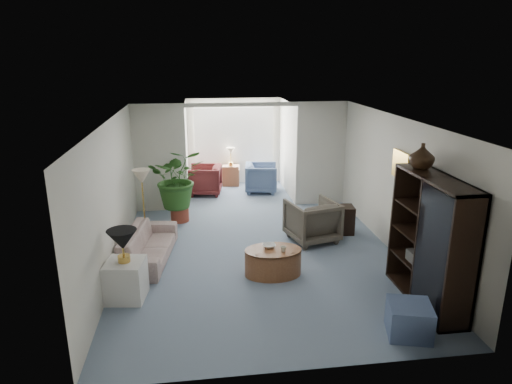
{
  "coord_description": "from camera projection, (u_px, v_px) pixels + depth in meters",
  "views": [
    {
      "loc": [
        -1.08,
        -7.35,
        3.54
      ],
      "look_at": [
        0.0,
        0.6,
        1.1
      ],
      "focal_mm": 31.82,
      "sensor_mm": 36.0,
      "label": 1
    }
  ],
  "objects": [
    {
      "name": "floor",
      "position": [
        260.0,
        260.0,
        8.14
      ],
      "size": [
        6.0,
        6.0,
        0.0
      ],
      "primitive_type": "plane",
      "color": "gray",
      "rests_on": "ground"
    },
    {
      "name": "window_blinds",
      "position": [
        234.0,
        135.0,
        12.62
      ],
      "size": [
        2.2,
        0.02,
        1.5
      ],
      "primitive_type": "cube",
      "color": "white"
    },
    {
      "name": "plant_pot",
      "position": [
        180.0,
        214.0,
        10.02
      ],
      "size": [
        0.4,
        0.4,
        0.32
      ],
      "primitive_type": "cylinder",
      "color": "brown",
      "rests_on": "ground"
    },
    {
      "name": "ottoman",
      "position": [
        409.0,
        320.0,
        5.93
      ],
      "size": [
        0.67,
        0.67,
        0.43
      ],
      "primitive_type": "cube",
      "rotation": [
        0.0,
        0.0,
        -0.27
      ],
      "color": "slate",
      "rests_on": "ground"
    },
    {
      "name": "sunroom_chair_maroon",
      "position": [
        205.0,
        180.0,
        11.91
      ],
      "size": [
        0.95,
        0.93,
        0.77
      ],
      "primitive_type": "imported",
      "rotation": [
        0.0,
        0.0,
        -1.71
      ],
      "color": "#581E20",
      "rests_on": "ground"
    },
    {
      "name": "window_pane",
      "position": [
        234.0,
        134.0,
        12.65
      ],
      "size": [
        2.2,
        0.02,
        1.5
      ],
      "primitive_type": "cube",
      "color": "white"
    },
    {
      "name": "sofa",
      "position": [
        148.0,
        245.0,
        8.1
      ],
      "size": [
        0.99,
        1.97,
        0.55
      ],
      "primitive_type": "imported",
      "rotation": [
        0.0,
        0.0,
        1.43
      ],
      "color": "beige",
      "rests_on": "ground"
    },
    {
      "name": "coffee_bowl",
      "position": [
        269.0,
        246.0,
        7.57
      ],
      "size": [
        0.23,
        0.23,
        0.05
      ],
      "primitive_type": "imported",
      "rotation": [
        0.0,
        0.0,
        0.05
      ],
      "color": "white",
      "rests_on": "coffee_table"
    },
    {
      "name": "back_pier_left",
      "position": [
        160.0,
        159.0,
        10.38
      ],
      "size": [
        1.2,
        0.12,
        2.5
      ],
      "primitive_type": "cube",
      "color": "silver",
      "rests_on": "ground"
    },
    {
      "name": "wingback_chair",
      "position": [
        312.0,
        221.0,
        8.9
      ],
      "size": [
        1.08,
        1.1,
        0.82
      ],
      "primitive_type": "imported",
      "rotation": [
        0.0,
        0.0,
        3.4
      ],
      "color": "#5B5448",
      "rests_on": "ground"
    },
    {
      "name": "floor_lamp",
      "position": [
        141.0,
        177.0,
        8.87
      ],
      "size": [
        0.36,
        0.36,
        0.28
      ],
      "primitive_type": "cone",
      "color": "beige",
      "rests_on": "ground"
    },
    {
      "name": "coffee_cup",
      "position": [
        283.0,
        249.0,
        7.4
      ],
      "size": [
        0.1,
        0.1,
        0.09
      ],
      "primitive_type": "imported",
      "rotation": [
        0.0,
        0.0,
        0.05
      ],
      "color": "beige",
      "rests_on": "coffee_table"
    },
    {
      "name": "shelf_clutter",
      "position": [
        435.0,
        246.0,
        6.32
      ],
      "size": [
        0.3,
        0.86,
        1.06
      ],
      "color": "#302A25",
      "rests_on": "entertainment_cabinet"
    },
    {
      "name": "sunroom_floor",
      "position": [
        238.0,
        194.0,
        12.03
      ],
      "size": [
        2.6,
        2.6,
        0.0
      ],
      "primitive_type": "plane",
      "color": "gray",
      "rests_on": "ground"
    },
    {
      "name": "framed_picture",
      "position": [
        402.0,
        165.0,
        7.87
      ],
      "size": [
        0.04,
        0.5,
        0.4
      ],
      "primitive_type": "cube",
      "color": "#BBAD96"
    },
    {
      "name": "table_lamp",
      "position": [
        122.0,
        240.0,
        6.6
      ],
      "size": [
        0.44,
        0.44,
        0.3
      ],
      "primitive_type": "cone",
      "color": "black",
      "rests_on": "end_table"
    },
    {
      "name": "sunroom_chair_blue",
      "position": [
        261.0,
        178.0,
        12.1
      ],
      "size": [
        0.95,
        0.93,
        0.77
      ],
      "primitive_type": "imported",
      "rotation": [
        0.0,
        0.0,
        1.43
      ],
      "color": "slate",
      "rests_on": "ground"
    },
    {
      "name": "cabinet_urn",
      "position": [
        422.0,
        156.0,
        6.68
      ],
      "size": [
        0.36,
        0.36,
        0.38
      ],
      "primitive_type": "imported",
      "color": "#301E10",
      "rests_on": "entertainment_cabinet"
    },
    {
      "name": "coffee_table",
      "position": [
        273.0,
        262.0,
        7.56
      ],
      "size": [
        0.99,
        0.99,
        0.45
      ],
      "primitive_type": "cylinder",
      "rotation": [
        0.0,
        0.0,
        0.05
      ],
      "color": "brown",
      "rests_on": "ground"
    },
    {
      "name": "end_table",
      "position": [
        126.0,
        280.0,
        6.79
      ],
      "size": [
        0.62,
        0.62,
        0.6
      ],
      "primitive_type": "cube",
      "rotation": [
        0.0,
        0.0,
        -0.14
      ],
      "color": "white",
      "rests_on": "ground"
    },
    {
      "name": "back_header",
      "position": [
        242.0,
        105.0,
        10.27
      ],
      "size": [
        2.6,
        0.12,
        0.1
      ],
      "primitive_type": "cube",
      "color": "silver",
      "rests_on": "back_pier_left"
    },
    {
      "name": "side_table_dark",
      "position": [
        341.0,
        220.0,
        9.31
      ],
      "size": [
        0.51,
        0.43,
        0.57
      ],
      "primitive_type": "cube",
      "rotation": [
        0.0,
        0.0,
        -0.09
      ],
      "color": "black",
      "rests_on": "ground"
    },
    {
      "name": "entertainment_cabinet",
      "position": [
        430.0,
        241.0,
        6.54
      ],
      "size": [
        0.46,
        1.72,
        1.91
      ],
      "primitive_type": "cube",
      "color": "black",
      "rests_on": "ground"
    },
    {
      "name": "sunroom_table",
      "position": [
        231.0,
        175.0,
        12.74
      ],
      "size": [
        0.51,
        0.42,
        0.56
      ],
      "primitive_type": "cube",
      "rotation": [
        0.0,
        0.0,
        -0.14
      ],
      "color": "brown",
      "rests_on": "ground"
    },
    {
      "name": "back_pier_right",
      "position": [
        321.0,
        154.0,
        10.87
      ],
      "size": [
        1.2,
        0.12,
        2.5
      ],
      "primitive_type": "cube",
      "color": "silver",
      "rests_on": "ground"
    },
    {
      "name": "house_plant",
      "position": [
        178.0,
        178.0,
        9.78
      ],
      "size": [
        1.19,
        1.03,
        1.33
      ],
      "primitive_type": "imported",
      "color": "#2A5A1F",
      "rests_on": "plant_pot"
    }
  ]
}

